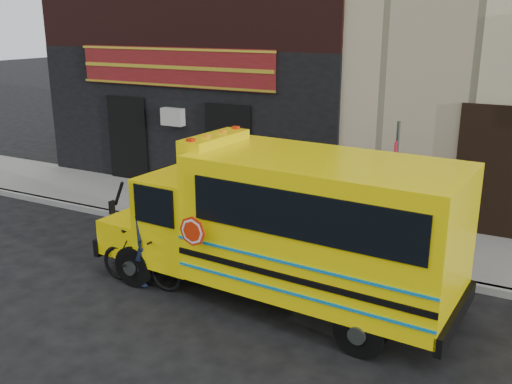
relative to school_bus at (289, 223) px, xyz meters
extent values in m
plane|color=black|center=(-0.94, -0.53, -1.51)|extent=(120.00, 120.00, 0.00)
cube|color=gray|center=(-0.94, 2.07, -1.43)|extent=(40.00, 0.20, 0.15)
cube|color=gray|center=(-0.94, 3.57, -1.43)|extent=(40.00, 3.00, 0.15)
cube|color=black|center=(-5.94, 5.02, 0.64)|extent=(10.00, 0.30, 4.00)
cube|color=#52150B|center=(-5.94, 4.85, 2.14)|extent=(6.50, 0.12, 1.10)
cube|color=black|center=(-7.74, 4.87, -0.11)|extent=(1.30, 0.10, 2.50)
cube|color=black|center=(-4.14, 4.87, -0.11)|extent=(1.30, 0.10, 2.50)
cylinder|color=black|center=(-2.88, -0.77, -1.11)|extent=(0.82, 0.33, 0.80)
cylinder|color=black|center=(-2.77, 1.13, -1.11)|extent=(0.82, 0.33, 0.80)
cylinder|color=black|center=(1.71, -1.05, -1.11)|extent=(0.82, 0.33, 0.80)
cylinder|color=black|center=(1.83, 0.84, -1.11)|extent=(0.82, 0.33, 0.80)
cube|color=#FFE205|center=(-3.27, 0.21, -0.71)|extent=(1.12, 2.06, 0.70)
cube|color=black|center=(-3.82, 0.24, -0.96)|extent=(0.25, 2.05, 0.35)
cube|color=#FFE205|center=(-2.17, 0.14, -0.21)|extent=(1.33, 2.17, 1.70)
cube|color=black|center=(-2.74, 0.17, 0.19)|extent=(0.17, 1.80, 0.90)
cube|color=#FFE205|center=(0.67, -0.04, 0.11)|extent=(4.63, 2.47, 2.25)
cube|color=black|center=(2.95, -0.18, -0.96)|extent=(0.26, 2.20, 0.30)
cube|color=black|center=(0.70, -1.15, 0.59)|extent=(3.90, 0.28, 0.75)
cube|color=#FFE205|center=(-1.58, 0.10, 1.27)|extent=(0.60, 1.63, 0.28)
cylinder|color=red|center=(-1.21, -1.22, 0.04)|extent=(0.52, 0.06, 0.52)
cylinder|color=#3E4642|center=(1.19, 2.43, 0.01)|extent=(0.07, 0.07, 3.04)
cube|color=red|center=(1.19, 2.35, 0.96)|extent=(0.03, 0.27, 0.38)
cube|color=white|center=(1.19, 2.35, 0.49)|extent=(0.03, 0.27, 0.33)
imported|color=black|center=(-2.74, -0.76, -0.95)|extent=(1.86, 0.58, 1.11)
imported|color=black|center=(-2.69, -0.67, -0.62)|extent=(0.49, 0.69, 1.77)
camera|label=1|loc=(3.93, -8.57, 3.40)|focal=40.00mm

